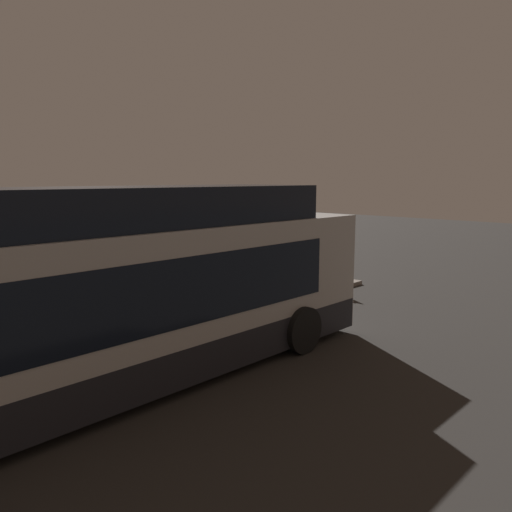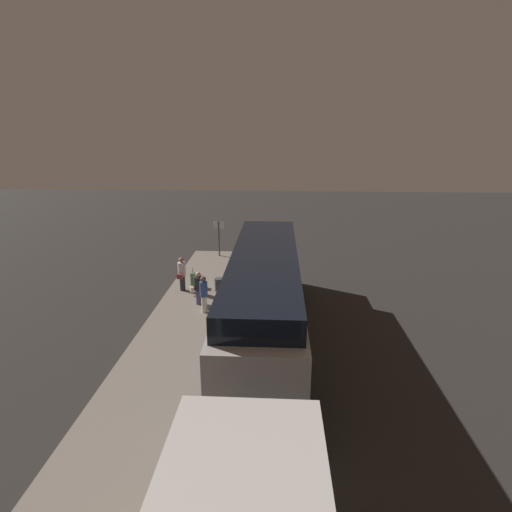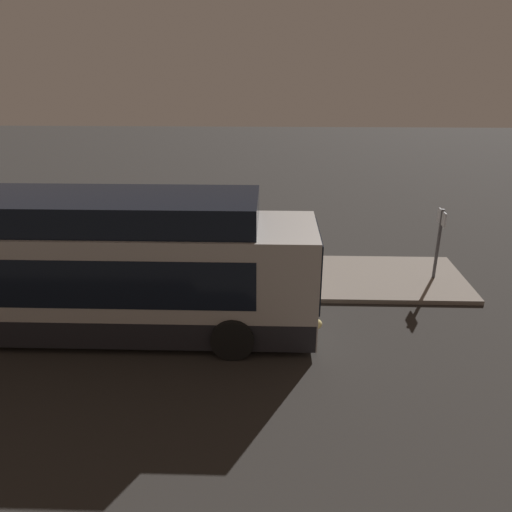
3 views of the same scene
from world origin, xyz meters
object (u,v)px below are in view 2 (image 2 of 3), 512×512
(passenger_boarding, at_px, (204,293))
(suitcase, at_px, (193,279))
(passenger_waiting, at_px, (182,273))
(trash_bin, at_px, (219,285))
(passenger_with_bags, at_px, (198,287))
(sign_post, at_px, (219,234))
(bus_lead, at_px, (265,300))

(passenger_boarding, distance_m, suitcase, 3.31)
(passenger_waiting, bearing_deg, trash_bin, -170.56)
(passenger_boarding, xyz_separation_m, passenger_waiting, (2.46, 1.55, 0.01))
(passenger_with_bags, height_order, suitcase, passenger_with_bags)
(sign_post, bearing_deg, suitcase, 173.88)
(passenger_boarding, xyz_separation_m, sign_post, (8.44, 0.56, 0.51))
(passenger_with_bags, xyz_separation_m, suitcase, (2.20, 0.73, -0.45))
(sign_post, relative_size, trash_bin, 3.48)
(passenger_waiting, bearing_deg, passenger_with_bags, 133.11)
(suitcase, bearing_deg, passenger_with_bags, -161.65)
(passenger_with_bags, distance_m, suitcase, 2.36)
(bus_lead, height_order, passenger_waiting, bus_lead)
(passenger_boarding, relative_size, suitcase, 1.71)
(sign_post, bearing_deg, passenger_with_bags, -178.85)
(suitcase, distance_m, sign_post, 5.52)
(trash_bin, bearing_deg, bus_lead, -151.60)
(bus_lead, height_order, suitcase, bus_lead)
(bus_lead, height_order, trash_bin, bus_lead)
(suitcase, height_order, trash_bin, suitcase)
(passenger_with_bags, bearing_deg, suitcase, -6.16)
(passenger_with_bags, height_order, trash_bin, passenger_with_bags)
(sign_post, distance_m, trash_bin, 6.09)
(suitcase, bearing_deg, bus_lead, -142.58)
(passenger_boarding, xyz_separation_m, suitcase, (3.06, 1.13, -0.55))
(passenger_with_bags, relative_size, sign_post, 0.69)
(bus_lead, height_order, passenger_boarding, bus_lead)
(sign_post, height_order, trash_bin, sign_post)
(passenger_boarding, bearing_deg, sign_post, 99.18)
(passenger_waiting, height_order, sign_post, sign_post)
(bus_lead, relative_size, passenger_boarding, 7.51)
(bus_lead, distance_m, trash_bin, 5.25)
(bus_lead, bearing_deg, suitcase, 37.42)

